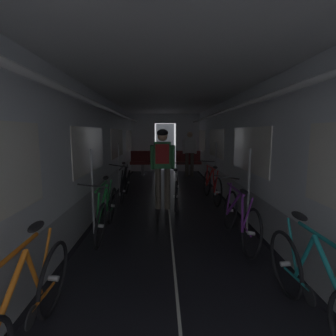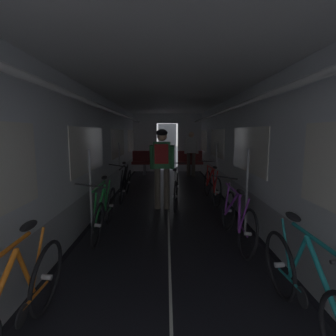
{
  "view_description": "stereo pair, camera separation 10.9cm",
  "coord_description": "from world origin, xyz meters",
  "px_view_note": "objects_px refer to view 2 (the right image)",
  "views": [
    {
      "loc": [
        -0.15,
        -1.98,
        1.65
      ],
      "look_at": [
        0.0,
        4.25,
        0.8
      ],
      "focal_mm": 27.48,
      "sensor_mm": 36.0,
      "label": 1
    },
    {
      "loc": [
        -0.04,
        -1.98,
        1.65
      ],
      "look_at": [
        0.0,
        4.25,
        0.8
      ],
      "focal_mm": 27.48,
      "sensor_mm": 36.0,
      "label": 2
    }
  ],
  "objects_px": {
    "bench_seat_far_right": "(190,160)",
    "bicycle_red": "(212,186)",
    "bicycle_black": "(126,184)",
    "bicycle_silver_in_aisle": "(176,189)",
    "person_cyclist_aisle": "(162,160)",
    "bicycle_teal": "(307,291)",
    "person_standing_near_bench": "(191,151)",
    "bench_seat_far_left": "(144,161)",
    "bicycle_purple": "(237,218)",
    "bicycle_green": "(104,211)",
    "bicycle_orange": "(15,309)"
  },
  "relations": [
    {
      "from": "bench_seat_far_right",
      "to": "bicycle_red",
      "type": "height_order",
      "value": "bench_seat_far_right"
    },
    {
      "from": "bicycle_black",
      "to": "bicycle_red",
      "type": "xyz_separation_m",
      "value": [
        2.12,
        -0.21,
        0.0
      ]
    },
    {
      "from": "bicycle_red",
      "to": "bicycle_silver_in_aisle",
      "type": "bearing_deg",
      "value": -156.64
    },
    {
      "from": "bicycle_purple",
      "to": "person_cyclist_aisle",
      "type": "relative_size",
      "value": 0.98
    },
    {
      "from": "bicycle_red",
      "to": "person_standing_near_bench",
      "type": "relative_size",
      "value": 1.0
    },
    {
      "from": "bench_seat_far_right",
      "to": "person_standing_near_bench",
      "type": "xyz_separation_m",
      "value": [
        0.0,
        -0.38,
        0.41
      ]
    },
    {
      "from": "bicycle_black",
      "to": "bicycle_red",
      "type": "bearing_deg",
      "value": -5.6
    },
    {
      "from": "bench_seat_far_left",
      "to": "bench_seat_far_right",
      "type": "bearing_deg",
      "value": 0.0
    },
    {
      "from": "person_standing_near_bench",
      "to": "bicycle_red",
      "type": "bearing_deg",
      "value": -87.39
    },
    {
      "from": "bicycle_red",
      "to": "person_standing_near_bench",
      "type": "xyz_separation_m",
      "value": [
        -0.16,
        3.58,
        0.59
      ]
    },
    {
      "from": "person_standing_near_bench",
      "to": "bicycle_black",
      "type": "bearing_deg",
      "value": -120.17
    },
    {
      "from": "bicycle_orange",
      "to": "bicycle_silver_in_aisle",
      "type": "distance_m",
      "value": 4.21
    },
    {
      "from": "bicycle_red",
      "to": "bicycle_silver_in_aisle",
      "type": "xyz_separation_m",
      "value": [
        -0.89,
        -0.38,
        0.0
      ]
    },
    {
      "from": "bicycle_purple",
      "to": "bicycle_red",
      "type": "height_order",
      "value": "bicycle_purple"
    },
    {
      "from": "bicycle_teal",
      "to": "person_standing_near_bench",
      "type": "height_order",
      "value": "person_standing_near_bench"
    },
    {
      "from": "bench_seat_far_right",
      "to": "bicycle_black",
      "type": "xyz_separation_m",
      "value": [
        -1.96,
        -3.75,
        -0.19
      ]
    },
    {
      "from": "person_cyclist_aisle",
      "to": "bicycle_purple",
      "type": "bearing_deg",
      "value": -56.12
    },
    {
      "from": "bicycle_orange",
      "to": "person_standing_near_bench",
      "type": "bearing_deg",
      "value": 75.65
    },
    {
      "from": "person_cyclist_aisle",
      "to": "bicycle_red",
      "type": "bearing_deg",
      "value": 28.43
    },
    {
      "from": "bicycle_black",
      "to": "bicycle_silver_in_aisle",
      "type": "xyz_separation_m",
      "value": [
        1.24,
        -0.59,
        0.0
      ]
    },
    {
      "from": "bicycle_teal",
      "to": "person_standing_near_bench",
      "type": "distance_m",
      "value": 7.79
    },
    {
      "from": "bicycle_black",
      "to": "person_standing_near_bench",
      "type": "height_order",
      "value": "person_standing_near_bench"
    },
    {
      "from": "bicycle_purple",
      "to": "bench_seat_far_right",
      "type": "bearing_deg",
      "value": 91.12
    },
    {
      "from": "bicycle_purple",
      "to": "bicycle_orange",
      "type": "xyz_separation_m",
      "value": [
        -2.16,
        -2.02,
        0.0
      ]
    },
    {
      "from": "bicycle_teal",
      "to": "bicycle_orange",
      "type": "xyz_separation_m",
      "value": [
        -2.24,
        -0.21,
        -0.0
      ]
    },
    {
      "from": "bench_seat_far_right",
      "to": "bicycle_purple",
      "type": "distance_m",
      "value": 6.33
    },
    {
      "from": "bicycle_purple",
      "to": "bicycle_red",
      "type": "distance_m",
      "value": 2.37
    },
    {
      "from": "bicycle_black",
      "to": "person_standing_near_bench",
      "type": "xyz_separation_m",
      "value": [
        1.96,
        3.37,
        0.6
      ]
    },
    {
      "from": "bicycle_green",
      "to": "person_standing_near_bench",
      "type": "xyz_separation_m",
      "value": [
        1.95,
        5.61,
        0.59
      ]
    },
    {
      "from": "bicycle_red",
      "to": "person_cyclist_aisle",
      "type": "relative_size",
      "value": 0.98
    },
    {
      "from": "person_cyclist_aisle",
      "to": "bicycle_green",
      "type": "bearing_deg",
      "value": -123.69
    },
    {
      "from": "bicycle_red",
      "to": "bicycle_silver_in_aisle",
      "type": "height_order",
      "value": "bicycle_red"
    },
    {
      "from": "bicycle_teal",
      "to": "bicycle_orange",
      "type": "distance_m",
      "value": 2.25
    },
    {
      "from": "bench_seat_far_right",
      "to": "bicycle_silver_in_aisle",
      "type": "height_order",
      "value": "bench_seat_far_right"
    },
    {
      "from": "bench_seat_far_left",
      "to": "bicycle_black",
      "type": "height_order",
      "value": "bicycle_black"
    },
    {
      "from": "bench_seat_far_left",
      "to": "bicycle_black",
      "type": "distance_m",
      "value": 3.76
    },
    {
      "from": "bicycle_green",
      "to": "bicycle_red",
      "type": "xyz_separation_m",
      "value": [
        2.12,
        2.03,
        0.0
      ]
    },
    {
      "from": "bicycle_green",
      "to": "bench_seat_far_right",
      "type": "bearing_deg",
      "value": 71.94
    },
    {
      "from": "person_cyclist_aisle",
      "to": "bicycle_black",
      "type": "bearing_deg",
      "value": 137.24
    },
    {
      "from": "bench_seat_far_left",
      "to": "bicycle_orange",
      "type": "relative_size",
      "value": 0.58
    },
    {
      "from": "bench_seat_far_right",
      "to": "person_cyclist_aisle",
      "type": "distance_m",
      "value": 4.75
    },
    {
      "from": "bicycle_green",
      "to": "bicycle_black",
      "type": "xyz_separation_m",
      "value": [
        -0.01,
        2.24,
        -0.0
      ]
    },
    {
      "from": "bicycle_black",
      "to": "bicycle_green",
      "type": "bearing_deg",
      "value": -89.83
    },
    {
      "from": "bicycle_teal",
      "to": "person_cyclist_aisle",
      "type": "relative_size",
      "value": 0.98
    },
    {
      "from": "person_cyclist_aisle",
      "to": "bicycle_silver_in_aisle",
      "type": "bearing_deg",
      "value": 40.42
    },
    {
      "from": "bicycle_teal",
      "to": "bicycle_silver_in_aisle",
      "type": "distance_m",
      "value": 3.91
    },
    {
      "from": "bench_seat_far_left",
      "to": "bicycle_green",
      "type": "height_order",
      "value": "same"
    },
    {
      "from": "bicycle_teal",
      "to": "bicycle_black",
      "type": "xyz_separation_m",
      "value": [
        -2.16,
        4.39,
        -0.0
      ]
    },
    {
      "from": "bench_seat_far_right",
      "to": "bicycle_green",
      "type": "xyz_separation_m",
      "value": [
        -1.95,
        -5.99,
        -0.19
      ]
    },
    {
      "from": "bench_seat_far_right",
      "to": "bicycle_red",
      "type": "relative_size",
      "value": 0.58
    }
  ]
}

